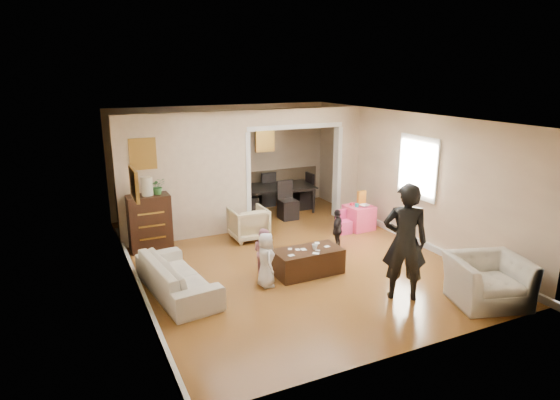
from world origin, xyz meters
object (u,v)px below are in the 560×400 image
dresser (150,223)px  coffee_cup (315,247)px  armchair_back (248,223)px  armchair_front (487,280)px  child_kneel_a (266,260)px  child_kneel_b (264,251)px  dining_table (277,199)px  child_toddler (337,230)px  table_lamp (147,186)px  play_table (359,217)px  cyan_cup (357,205)px  coffee_table (308,261)px  sofa (177,276)px  adult_person (405,242)px

dresser → coffee_cup: (2.33, -2.37, -0.06)m
armchair_back → armchair_front: size_ratio=0.68×
child_kneel_a → child_kneel_b: bearing=-9.6°
dining_table → child_toddler: bearing=-83.3°
table_lamp → play_table: 4.55m
cyan_cup → dining_table: 2.27m
coffee_cup → child_toddler: child_toddler is taller
dresser → dining_table: dresser is taller
armchair_front → dining_table: 5.74m
play_table → child_kneel_b: child_kneel_b is taller
coffee_table → child_kneel_b: child_kneel_b is taller
play_table → child_toddler: (-1.10, -0.87, 0.14)m
armchair_front → cyan_cup: size_ratio=13.47×
coffee_cup → dining_table: (0.97, 3.65, -0.16)m
armchair_front → play_table: size_ratio=1.95×
play_table → dresser: bearing=170.9°
table_lamp → child_toddler: table_lamp is taller
child_kneel_a → child_toddler: bearing=-55.8°
coffee_cup → play_table: 2.66m
armchair_back → dining_table: armchair_back is taller
child_kneel_a → child_kneel_b: (0.15, 0.45, -0.04)m
armchair_back → cyan_cup: bearing=168.6°
armchair_back → coffee_cup: bearing=100.8°
sofa → child_toddler: size_ratio=2.37×
sofa → play_table: bearing=-79.3°
armchair_back → coffee_cup: (0.39, -2.12, 0.15)m
armchair_front → coffee_cup: armchair_front is taller
armchair_front → dining_table: size_ratio=0.59×
coffee_table → play_table: play_table is taller
coffee_cup → armchair_front: bearing=-47.6°
sofa → dining_table: (3.28, 3.39, 0.04)m
armchair_back → coffee_table: (0.29, -2.07, -0.12)m
sofa → child_toddler: (3.26, 0.53, 0.13)m
sofa → armchair_back: armchair_back is taller
table_lamp → coffee_table: size_ratio=0.31×
coffee_cup → coffee_table: bearing=153.4°
table_lamp → adult_person: bearing=-50.2°
cyan_cup → armchair_back: bearing=168.1°
child_kneel_b → child_toddler: 1.81m
play_table → child_kneel_a: 3.49m
sofa → table_lamp: size_ratio=5.39×
dining_table → child_kneel_b: child_kneel_b is taller
table_lamp → child_kneel_b: 2.68m
armchair_back → play_table: (2.44, -0.44, -0.07)m
armchair_back → dresser: dresser is taller
coffee_table → play_table: (2.15, 1.62, 0.05)m
sofa → child_kneel_b: (1.51, 0.08, 0.13)m
table_lamp → child_toddler: bearing=-25.6°
sofa → adult_person: (3.08, -1.63, 0.63)m
coffee_cup → dresser: bearing=134.5°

